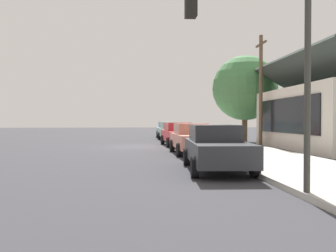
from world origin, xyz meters
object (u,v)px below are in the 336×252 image
Objects in this scene: car_skyblue at (166,129)px; utility_pole_wooden at (261,88)px; car_seafoam at (171,131)px; fire_hydrant_red at (215,143)px; shade_tree at (245,88)px; traffic_light_main at (261,41)px; car_cherry at (178,134)px; car_charcoal at (216,147)px; car_coral at (192,138)px.

utility_pole_wooden reaches higher than car_skyblue.
car_skyblue is 0.61× the size of utility_pole_wooden.
fire_hydrant_red is at bearing 5.22° from car_seafoam.
car_seafoam is 7.24m from shade_tree.
shade_tree is at bearing 163.08° from traffic_light_main.
car_seafoam is 9.53m from utility_pole_wooden.
shade_tree is at bearing 118.00° from car_cherry.
car_seafoam is 6.18m from car_cherry.
car_charcoal is (11.75, -0.10, -0.00)m from car_cherry.
car_skyblue is at bearing -177.16° from car_charcoal.
car_cherry is at bearing 178.89° from car_coral.
fire_hydrant_red is at bearing 124.68° from car_coral.
traffic_light_main is (10.49, -0.17, 2.68)m from car_coral.
traffic_light_main is (16.28, -0.17, 2.67)m from car_cherry.
utility_pole_wooden is at bearing 155.86° from car_charcoal.
utility_pole_wooden is (-15.22, 5.66, 0.44)m from traffic_light_main.
traffic_light_main is 16.25m from utility_pole_wooden.
traffic_light_main is (28.24, -0.32, 2.68)m from car_skyblue.
car_skyblue is 16.73m from fire_hydrant_red.
car_charcoal is at bearing -27.57° from utility_pole_wooden.
car_coral is at bearing 2.91° from car_skyblue.
car_charcoal is 0.63× the size of utility_pole_wooden.
utility_pole_wooden is (7.23, 5.37, 3.11)m from car_seafoam.
car_skyblue and car_cherry have the same top height.
car_cherry is at bearing -162.51° from fire_hydrant_red.
traffic_light_main is 7.32× the size of fire_hydrant_red.
traffic_light_main is (4.53, -0.08, 2.67)m from car_charcoal.
fire_hydrant_red is (-1.07, 1.49, -0.32)m from car_coral.
traffic_light_main reaches higher than car_seafoam.
shade_tree is 20.76m from traffic_light_main.
fire_hydrant_red is (4.71, 1.48, -0.32)m from car_cherry.
car_skyblue is 1.01× the size of car_coral.
shade_tree is 9.84× the size of fire_hydrant_red.
traffic_light_main reaches higher than car_charcoal.
car_charcoal is 0.68× the size of shade_tree.
traffic_light_main is at bearing -16.92° from shade_tree.
utility_pole_wooden reaches higher than car_seafoam.
car_seafoam is (5.79, -0.03, 0.00)m from car_skyblue.
car_skyblue is 28.37m from traffic_light_main.
fire_hydrant_red is (3.66, -4.00, -3.43)m from utility_pole_wooden.
fire_hydrant_red is (8.28, -4.38, -3.86)m from shade_tree.
car_coral is at bearing -49.26° from utility_pole_wooden.
car_charcoal is at bearing -12.68° from fire_hydrant_red.
fire_hydrant_red is at bearing -47.56° from utility_pole_wooden.
shade_tree reaches higher than car_seafoam.
car_skyblue is 14.41m from utility_pole_wooden.
shade_tree is at bearing 146.86° from car_coral.
car_seafoam is 17.92m from car_charcoal.
utility_pole_wooden is 10.56× the size of fire_hydrant_red.
car_skyblue and car_coral have the same top height.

